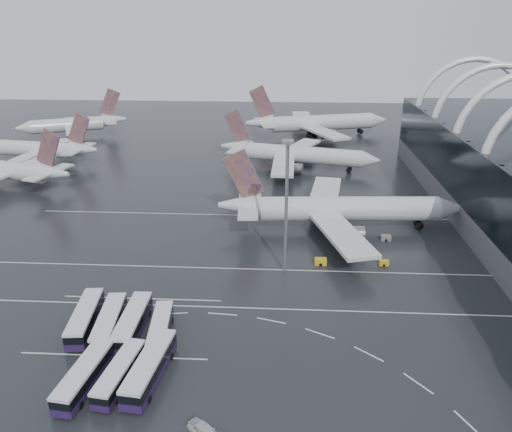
# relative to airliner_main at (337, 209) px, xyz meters

# --- Properties ---
(ground) EXTENTS (420.00, 420.00, 0.00)m
(ground) POSITION_rel_airliner_main_xyz_m (-12.98, -32.97, -4.81)
(ground) COLOR black
(ground) RESTS_ON ground
(lane_marking_near) EXTENTS (120.00, 0.25, 0.01)m
(lane_marking_near) POSITION_rel_airliner_main_xyz_m (-12.98, -34.97, -4.80)
(lane_marking_near) COLOR silver
(lane_marking_near) RESTS_ON ground
(lane_marking_mid) EXTENTS (120.00, 0.25, 0.01)m
(lane_marking_mid) POSITION_rel_airliner_main_xyz_m (-12.98, -20.97, -4.80)
(lane_marking_mid) COLOR silver
(lane_marking_mid) RESTS_ON ground
(lane_marking_far) EXTENTS (120.00, 0.25, 0.01)m
(lane_marking_far) POSITION_rel_airliner_main_xyz_m (-12.98, 7.03, -4.80)
(lane_marking_far) COLOR silver
(lane_marking_far) RESTS_ON ground
(bus_bay_line_south) EXTENTS (28.00, 0.25, 0.01)m
(bus_bay_line_south) POSITION_rel_airliner_main_xyz_m (-36.98, -48.97, -4.80)
(bus_bay_line_south) COLOR silver
(bus_bay_line_south) RESTS_ON ground
(bus_bay_line_north) EXTENTS (28.00, 0.25, 0.01)m
(bus_bay_line_north) POSITION_rel_airliner_main_xyz_m (-36.98, -32.97, -4.80)
(bus_bay_line_north) COLOR silver
(bus_bay_line_north) RESTS_ON ground
(airliner_main) EXTENTS (56.71, 49.67, 19.21)m
(airliner_main) POSITION_rel_airliner_main_xyz_m (0.00, 0.00, 0.00)
(airliner_main) COLOR silver
(airliner_main) RESTS_ON ground
(airliner_gate_b) EXTENTS (51.55, 45.65, 18.05)m
(airliner_gate_b) POSITION_rel_airliner_main_xyz_m (-8.88, 48.43, -0.29)
(airliner_gate_b) COLOR silver
(airliner_gate_b) RESTS_ON ground
(airliner_gate_c) EXTENTS (58.58, 53.24, 21.11)m
(airliner_gate_c) POSITION_rel_airliner_main_xyz_m (-0.12, 93.74, 0.47)
(airliner_gate_c) COLOR silver
(airliner_gate_c) RESTS_ON ground
(jet_remote_west) EXTENTS (41.09, 33.34, 18.04)m
(jet_remote_west) POSITION_rel_airliner_main_xyz_m (-90.72, 25.53, -0.15)
(jet_remote_west) COLOR silver
(jet_remote_west) RESTS_ON ground
(jet_remote_mid) EXTENTS (40.28, 32.53, 17.52)m
(jet_remote_mid) POSITION_rel_airliner_main_xyz_m (-92.50, 49.92, -0.29)
(jet_remote_mid) COLOR silver
(jet_remote_mid) RESTS_ON ground
(jet_remote_far) EXTENTS (40.91, 33.38, 18.55)m
(jet_remote_far) POSITION_rel_airliner_main_xyz_m (-97.33, 88.26, -0.02)
(jet_remote_far) COLOR silver
(jet_remote_far) RESTS_ON ground
(bus_row_near_a) EXTENTS (4.54, 13.71, 3.31)m
(bus_row_near_a) POSITION_rel_airliner_main_xyz_m (-43.61, -42.09, -2.99)
(bus_row_near_a) COLOR #20123A
(bus_row_near_a) RESTS_ON ground
(bus_row_near_b) EXTENTS (4.27, 13.42, 3.25)m
(bus_row_near_b) POSITION_rel_airliner_main_xyz_m (-39.35, -43.13, -3.03)
(bus_row_near_b) COLOR #20123A
(bus_row_near_b) RESTS_ON ground
(bus_row_near_c) EXTENTS (3.28, 13.47, 3.31)m
(bus_row_near_c) POSITION_rel_airliner_main_xyz_m (-35.71, -42.83, -2.99)
(bus_row_near_c) COLOR #20123A
(bus_row_near_c) RESTS_ON ground
(bus_row_near_d) EXTENTS (3.85, 12.20, 2.95)m
(bus_row_near_d) POSITION_rel_airliner_main_xyz_m (-31.01, -44.08, -3.19)
(bus_row_near_d) COLOR #20123A
(bus_row_near_d) RESTS_ON ground
(bus_row_far_a) EXTENTS (4.48, 13.26, 3.20)m
(bus_row_far_a) POSITION_rel_airliner_main_xyz_m (-38.63, -55.23, -3.05)
(bus_row_far_a) COLOR #20123A
(bus_row_far_a) RESTS_ON ground
(bus_row_far_b) EXTENTS (4.27, 12.21, 2.94)m
(bus_row_far_b) POSITION_rel_airliner_main_xyz_m (-34.17, -54.47, -3.19)
(bus_row_far_b) COLOR #20123A
(bus_row_far_b) RESTS_ON ground
(bus_row_far_c) EXTENTS (4.74, 14.15, 3.42)m
(bus_row_far_c) POSITION_rel_airliner_main_xyz_m (-30.25, -53.45, -2.93)
(bus_row_far_c) COLOR #20123A
(bus_row_far_c) RESTS_ON ground
(van_curve_b) EXTENTS (5.14, 4.66, 1.70)m
(van_curve_b) POSITION_rel_airliner_main_xyz_m (-21.10, -63.25, -3.96)
(van_curve_b) COLOR silver
(van_curve_b) RESTS_ON ground
(floodlight_mast) EXTENTS (2.00, 2.00, 26.07)m
(floodlight_mast) POSITION_rel_airliner_main_xyz_m (-11.82, -21.32, 11.59)
(floodlight_mast) COLOR gray
(floodlight_mast) RESTS_ON ground
(gse_cart_belly_a) EXTENTS (1.90, 1.13, 1.04)m
(gse_cart_belly_a) POSITION_rel_airliner_main_xyz_m (7.99, -17.74, -4.29)
(gse_cart_belly_a) COLOR gold
(gse_cart_belly_a) RESTS_ON ground
(gse_cart_belly_b) EXTENTS (2.18, 1.29, 1.19)m
(gse_cart_belly_b) POSITION_rel_airliner_main_xyz_m (10.56, -5.83, -4.21)
(gse_cart_belly_b) COLOR slate
(gse_cart_belly_b) RESTS_ON ground
(gse_cart_belly_c) EXTENTS (2.37, 1.40, 1.29)m
(gse_cart_belly_c) POSITION_rel_airliner_main_xyz_m (-4.64, -18.18, -4.16)
(gse_cart_belly_c) COLOR gold
(gse_cart_belly_c) RESTS_ON ground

